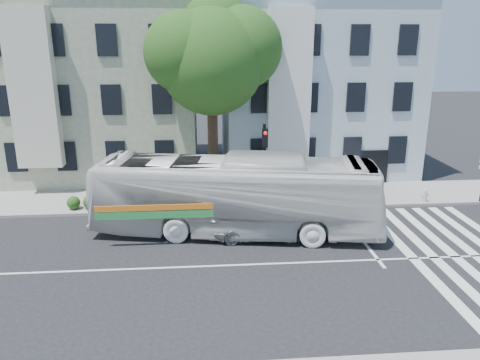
{
  "coord_description": "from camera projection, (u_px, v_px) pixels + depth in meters",
  "views": [
    {
      "loc": [
        -0.56,
        -16.86,
        8.72
      ],
      "look_at": [
        1.12,
        3.81,
        2.4
      ],
      "focal_mm": 35.0,
      "sensor_mm": 36.0,
      "label": 1
    }
  ],
  "objects": [
    {
      "name": "hedge",
      "position": [
        156.0,
        201.0,
        24.64
      ],
      "size": [
        8.53,
        2.1,
        0.7
      ],
      "primitive_type": null,
      "rotation": [
        0.0,
        0.0,
        0.15
      ],
      "color": "#1F541B",
      "rests_on": "sidewalk_far"
    },
    {
      "name": "building_left",
      "position": [
        104.0,
        89.0,
        30.81
      ],
      "size": [
        12.0,
        10.0,
        11.0
      ],
      "primitive_type": "cube",
      "color": "gray",
      "rests_on": "ground"
    },
    {
      "name": "fire_hydrant",
      "position": [
        425.0,
        195.0,
        25.39
      ],
      "size": [
        0.41,
        0.24,
        0.74
      ],
      "rotation": [
        0.0,
        0.0,
        0.05
      ],
      "color": "beige",
      "rests_on": "sidewalk_far"
    },
    {
      "name": "sedan",
      "position": [
        258.0,
        225.0,
        21.1
      ],
      "size": [
        1.82,
        4.31,
        1.24
      ],
      "primitive_type": "imported",
      "rotation": [
        0.0,
        0.0,
        1.55
      ],
      "color": "#A5A8AC",
      "rests_on": "ground"
    },
    {
      "name": "sidewalk_far",
      "position": [
        214.0,
        198.0,
        26.26
      ],
      "size": [
        80.0,
        4.0,
        0.15
      ],
      "primitive_type": "cube",
      "color": "gray",
      "rests_on": "ground"
    },
    {
      "name": "bus",
      "position": [
        236.0,
        195.0,
        21.37
      ],
      "size": [
        5.18,
        13.42,
        3.65
      ],
      "primitive_type": "imported",
      "rotation": [
        0.0,
        0.0,
        1.41
      ],
      "color": "silver",
      "rests_on": "ground"
    },
    {
      "name": "street_tree",
      "position": [
        212.0,
        55.0,
        24.71
      ],
      "size": [
        7.3,
        5.9,
        11.1
      ],
      "color": "#2D2116",
      "rests_on": "ground"
    },
    {
      "name": "traffic_signal",
      "position": [
        264.0,
        156.0,
        23.68
      ],
      "size": [
        0.48,
        0.54,
        4.6
      ],
      "rotation": [
        0.0,
        0.0,
        -0.13
      ],
      "color": "black",
      "rests_on": "ground"
    },
    {
      "name": "building_right",
      "position": [
        312.0,
        87.0,
        31.9
      ],
      "size": [
        12.0,
        10.0,
        11.0
      ],
      "primitive_type": "cube",
      "color": "#A5BAC4",
      "rests_on": "ground"
    },
    {
      "name": "ground",
      "position": [
        220.0,
        266.0,
        18.66
      ],
      "size": [
        120.0,
        120.0,
        0.0
      ],
      "primitive_type": "plane",
      "color": "black",
      "rests_on": "ground"
    }
  ]
}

